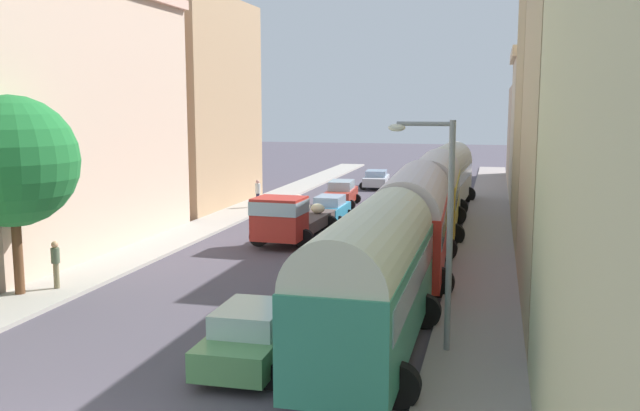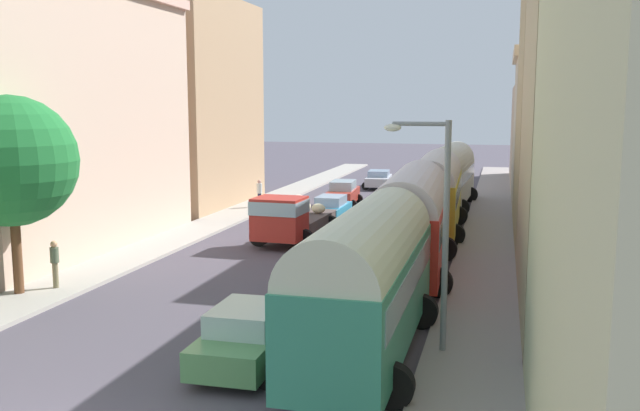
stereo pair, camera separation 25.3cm
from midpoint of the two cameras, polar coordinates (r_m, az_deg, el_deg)
ground_plane at (r=38.73m, az=3.10°, el=-1.31°), size 154.00×154.00×0.00m
sidewalk_left at (r=40.78m, az=-6.92°, el=-0.77°), size 2.50×70.00×0.14m
sidewalk_right at (r=37.94m, az=13.89°, el=-1.64°), size 2.50×70.00×0.14m
building_left_1 at (r=32.86m, az=-20.35°, el=6.84°), size 5.80×14.71×11.81m
building_left_2 at (r=45.05m, az=-10.29°, el=8.24°), size 5.63×11.14×13.02m
building_right_1 at (r=23.26m, az=23.14°, el=4.67°), size 5.12×11.39×10.55m
building_right_2 at (r=35.25m, az=20.13°, el=7.37°), size 4.75×12.06×12.41m
building_right_3 at (r=46.67m, az=18.77°, el=6.02°), size 5.20×9.69×9.84m
building_right_4 at (r=59.28m, az=18.21°, el=5.47°), size 5.34×14.28×7.87m
parked_bus_0 at (r=17.71m, az=4.27°, el=-5.75°), size 3.21×8.98×3.95m
parked_bus_1 at (r=26.42m, az=7.85°, el=-0.97°), size 3.55×9.18×4.10m
parked_bus_2 at (r=35.29m, az=9.63°, el=1.30°), size 3.42×9.15×4.04m
parked_bus_3 at (r=44.21m, az=10.70°, el=2.61°), size 3.49×10.03×3.95m
cargo_truck_0 at (r=32.65m, az=-2.25°, el=-0.95°), size 3.25×6.87×2.35m
car_0 at (r=38.08m, az=1.09°, el=-0.32°), size 2.19×3.77×1.50m
car_1 at (r=44.45m, az=2.07°, el=1.00°), size 2.38×4.49×1.63m
car_2 at (r=54.15m, az=4.99°, el=2.19°), size 2.53×4.33×1.38m
car_3 at (r=17.61m, az=-5.57°, el=-10.67°), size 2.44×4.00×1.54m
car_4 at (r=33.49m, az=5.02°, el=-1.47°), size 2.25×3.87×1.59m
car_5 at (r=39.86m, az=6.42°, el=0.14°), size 2.20×3.63×1.69m
car_6 at (r=50.22m, az=7.86°, el=1.75°), size 2.22×4.44×1.54m
pedestrian_2 at (r=25.80m, az=-20.74°, el=-4.36°), size 0.40×0.40×1.81m
pedestrian_3 at (r=43.21m, az=-4.85°, el=1.09°), size 0.44×0.44×1.83m
streetlamp_near at (r=17.90m, az=9.99°, el=-0.87°), size 1.70×0.28×6.11m
roadside_tree_1 at (r=25.05m, az=-23.84°, el=3.35°), size 4.36×4.36×6.82m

